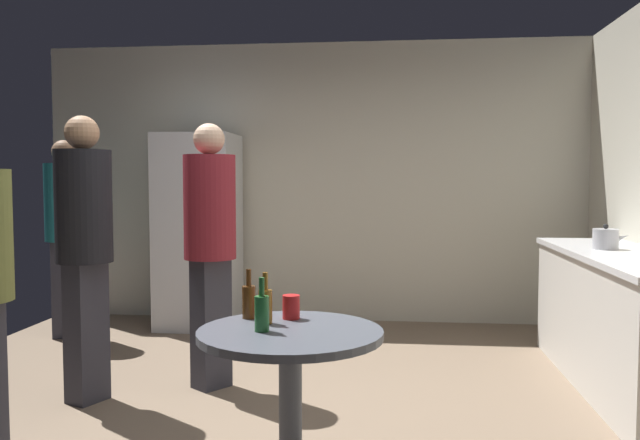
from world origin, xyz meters
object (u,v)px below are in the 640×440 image
(refrigerator, at_px, (199,231))
(person_in_black_shirt, at_px, (84,235))
(kettle, at_px, (606,239))
(beer_bottle_brown, at_px, (249,300))
(person_in_teal_shirt, at_px, (65,222))
(beer_bottle_amber, at_px, (265,305))
(plastic_cup_red, at_px, (291,307))
(person_in_maroon_shirt, at_px, (210,234))
(foreground_table, at_px, (290,354))
(beer_bottle_green, at_px, (262,312))

(refrigerator, relative_size, person_in_black_shirt, 1.02)
(kettle, bearing_deg, beer_bottle_brown, -141.43)
(beer_bottle_brown, height_order, person_in_teal_shirt, person_in_teal_shirt)
(refrigerator, bearing_deg, beer_bottle_amber, -67.87)
(beer_bottle_amber, relative_size, plastic_cup_red, 2.09)
(person_in_black_shirt, bearing_deg, person_in_teal_shirt, 145.45)
(beer_bottle_brown, bearing_deg, plastic_cup_red, 3.25)
(beer_bottle_brown, bearing_deg, kettle, 38.57)
(refrigerator, height_order, plastic_cup_red, refrigerator)
(beer_bottle_amber, relative_size, person_in_maroon_shirt, 0.13)
(kettle, xyz_separation_m, plastic_cup_red, (-1.93, -1.68, -0.18))
(kettle, xyz_separation_m, person_in_black_shirt, (-3.34, -0.84, 0.07))
(foreground_table, relative_size, beer_bottle_amber, 3.48)
(person_in_teal_shirt, bearing_deg, refrigerator, 106.00)
(refrigerator, relative_size, beer_bottle_amber, 7.83)
(plastic_cup_red, bearing_deg, beer_bottle_amber, -132.81)
(kettle, xyz_separation_m, beer_bottle_amber, (-2.03, -1.79, -0.15))
(beer_bottle_green, distance_m, person_in_black_shirt, 1.74)
(foreground_table, relative_size, beer_bottle_brown, 3.48)
(foreground_table, bearing_deg, beer_bottle_amber, 140.32)
(beer_bottle_amber, bearing_deg, plastic_cup_red, 47.19)
(beer_bottle_amber, relative_size, person_in_teal_shirt, 0.13)
(refrigerator, distance_m, beer_bottle_amber, 3.27)
(plastic_cup_red, xyz_separation_m, person_in_maroon_shirt, (-0.72, 1.19, 0.23))
(foreground_table, height_order, plastic_cup_red, plastic_cup_red)
(beer_bottle_brown, bearing_deg, beer_bottle_amber, -45.07)
(kettle, bearing_deg, refrigerator, 159.23)
(beer_bottle_green, relative_size, person_in_maroon_shirt, 0.13)
(beer_bottle_amber, height_order, person_in_maroon_shirt, person_in_maroon_shirt)
(kettle, height_order, person_in_maroon_shirt, person_in_maroon_shirt)
(kettle, bearing_deg, person_in_black_shirt, -165.86)
(beer_bottle_green, xyz_separation_m, person_in_maroon_shirt, (-0.64, 1.45, 0.20))
(kettle, height_order, plastic_cup_red, kettle)
(refrigerator, distance_m, foreground_table, 3.43)
(beer_bottle_amber, relative_size, person_in_black_shirt, 0.13)
(beer_bottle_brown, relative_size, beer_bottle_green, 1.00)
(refrigerator, xyz_separation_m, beer_bottle_green, (1.25, -3.18, -0.08))
(kettle, relative_size, beer_bottle_amber, 1.06)
(beer_bottle_green, height_order, person_in_teal_shirt, person_in_teal_shirt)
(kettle, relative_size, plastic_cup_red, 2.22)
(kettle, xyz_separation_m, person_in_maroon_shirt, (-2.65, -0.49, 0.05))
(beer_bottle_brown, distance_m, person_in_black_shirt, 1.50)
(person_in_teal_shirt, relative_size, person_in_maroon_shirt, 0.99)
(beer_bottle_amber, bearing_deg, refrigerator, 112.13)
(foreground_table, bearing_deg, refrigerator, 113.46)
(refrigerator, height_order, person_in_black_shirt, refrigerator)
(refrigerator, xyz_separation_m, foreground_table, (1.36, -3.14, -0.27))
(refrigerator, height_order, foreground_table, refrigerator)
(refrigerator, distance_m, beer_bottle_brown, 3.15)
(beer_bottle_brown, relative_size, person_in_teal_shirt, 0.13)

